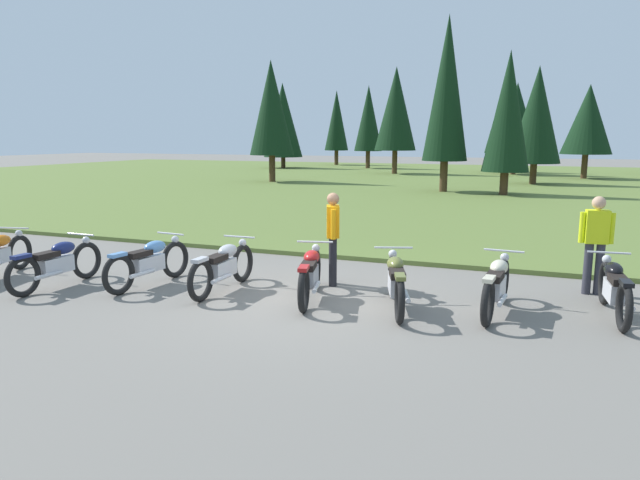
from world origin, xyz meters
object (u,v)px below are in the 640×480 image
rider_in_hivis_vest (333,233)px  motorcycle_olive (396,282)px  rider_with_back_turned (596,239)px  motorcycle_black (614,288)px  motorcycle_cream (497,285)px  motorcycle_navy (57,263)px  motorcycle_sky_blue (149,262)px  motorcycle_silver (223,266)px  motorcycle_red (310,274)px

rider_in_hivis_vest → motorcycle_olive: bearing=-36.2°
rider_with_back_turned → motorcycle_black: bearing=-81.0°
motorcycle_cream → motorcycle_black: same height
motorcycle_navy → motorcycle_cream: size_ratio=1.00×
motorcycle_navy → motorcycle_cream: 7.49m
rider_with_back_turned → motorcycle_sky_blue: bearing=-162.8°
motorcycle_navy → motorcycle_silver: same height
motorcycle_sky_blue → motorcycle_cream: bearing=5.4°
motorcycle_red → rider_in_hivis_vest: size_ratio=1.23×
motorcycle_navy → motorcycle_silver: 3.00m
motorcycle_silver → motorcycle_red: same height
motorcycle_cream → rider_in_hivis_vest: (-2.89, 0.68, 0.51)m
motorcycle_black → rider_with_back_turned: (-0.20, 1.28, 0.51)m
motorcycle_navy → motorcycle_sky_blue: bearing=25.3°
motorcycle_silver → motorcycle_red: 1.61m
motorcycle_red → motorcycle_sky_blue: bearing=-176.0°
motorcycle_red → motorcycle_cream: same height
motorcycle_silver → motorcycle_cream: same height
motorcycle_navy → rider_in_hivis_vest: bearing=23.2°
motorcycle_sky_blue → rider_with_back_turned: 7.73m
motorcycle_navy → rider_with_back_turned: bearing=18.6°
motorcycle_navy → motorcycle_olive: (5.92, 0.89, 0.00)m
motorcycle_sky_blue → motorcycle_olive: (4.47, 0.21, 0.00)m
motorcycle_cream → motorcycle_navy: bearing=-170.4°
motorcycle_cream → motorcycle_olive: bearing=-166.4°
motorcycle_olive → rider_with_back_turned: 3.60m
motorcycle_navy → rider_with_back_turned: 9.32m
motorcycle_sky_blue → motorcycle_silver: 1.44m
motorcycle_navy → motorcycle_red: (4.49, 0.90, 0.00)m
motorcycle_olive → motorcycle_cream: 1.51m
motorcycle_navy → motorcycle_olive: 5.99m
rider_in_hivis_vest → motorcycle_red: bearing=-90.4°
motorcycle_navy → motorcycle_red: bearing=11.3°
motorcycle_cream → rider_with_back_turned: (1.43, 1.72, 0.51)m
motorcycle_sky_blue → motorcycle_black: same height
motorcycle_sky_blue → motorcycle_red: 3.05m
motorcycle_navy → motorcycle_silver: (2.88, 0.85, 0.00)m
motorcycle_silver → motorcycle_black: bearing=7.8°
motorcycle_red → motorcycle_black: bearing=10.0°
motorcycle_silver → rider_in_hivis_vest: (1.62, 1.08, 0.51)m
motorcycle_navy → rider_in_hivis_vest: (4.50, 1.93, 0.51)m
motorcycle_sky_blue → motorcycle_silver: bearing=6.7°
motorcycle_red → motorcycle_cream: 2.91m
motorcycle_red → rider_in_hivis_vest: bearing=89.6°
motorcycle_silver → motorcycle_black: (6.14, 0.84, 0.00)m
motorcycle_cream → rider_with_back_turned: rider_with_back_turned is taller
motorcycle_olive → rider_with_back_turned: (2.89, 2.08, 0.51)m
motorcycle_sky_blue → motorcycle_black: 7.63m
motorcycle_silver → motorcycle_cream: size_ratio=1.00×
motorcycle_olive → motorcycle_cream: same height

